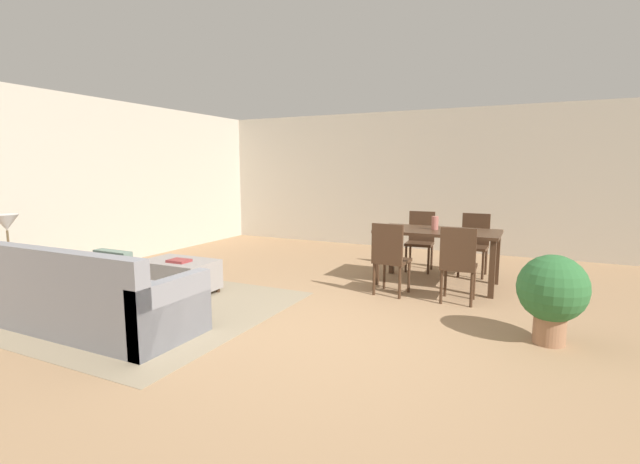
# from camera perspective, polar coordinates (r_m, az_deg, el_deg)

# --- Properties ---
(ground_plane) EXTENTS (10.80, 10.80, 0.00)m
(ground_plane) POSITION_cam_1_polar(r_m,az_deg,el_deg) (4.51, -0.52, -12.54)
(ground_plane) COLOR #9E7A56
(wall_back) EXTENTS (9.00, 0.12, 2.70)m
(wall_back) POSITION_cam_1_polar(r_m,az_deg,el_deg) (8.98, 13.83, 6.39)
(wall_back) COLOR #BCB2A0
(wall_back) RESTS_ON ground_plane
(wall_left) EXTENTS (0.12, 11.00, 2.70)m
(wall_left) POSITION_cam_1_polar(r_m,az_deg,el_deg) (7.68, -30.46, 5.23)
(wall_left) COLOR #BCB2A0
(wall_left) RESTS_ON ground_plane
(area_rug) EXTENTS (3.00, 2.80, 0.01)m
(area_rug) POSITION_cam_1_polar(r_m,az_deg,el_deg) (5.58, -21.73, -8.98)
(area_rug) COLOR gray
(area_rug) RESTS_ON ground_plane
(couch) EXTENTS (2.26, 0.91, 0.86)m
(couch) POSITION_cam_1_polar(r_m,az_deg,el_deg) (5.04, -27.52, -7.79)
(couch) COLOR gray
(couch) RESTS_ON ground_plane
(ottoman_table) EXTENTS (0.91, 0.59, 0.43)m
(ottoman_table) POSITION_cam_1_polar(r_m,az_deg,el_deg) (5.99, -17.51, -5.23)
(ottoman_table) COLOR gray
(ottoman_table) RESTS_ON ground_plane
(side_table) EXTENTS (0.40, 0.40, 0.55)m
(side_table) POSITION_cam_1_polar(r_m,az_deg,el_deg) (6.24, -34.79, -4.00)
(side_table) COLOR brown
(side_table) RESTS_ON ground_plane
(table_lamp) EXTENTS (0.26, 0.26, 0.52)m
(table_lamp) POSITION_cam_1_polar(r_m,az_deg,el_deg) (6.17, -35.19, 0.78)
(table_lamp) COLOR brown
(table_lamp) RESTS_ON side_table
(dining_table) EXTENTS (1.61, 0.86, 0.76)m
(dining_table) POSITION_cam_1_polar(r_m,az_deg,el_deg) (6.28, 14.80, -0.62)
(dining_table) COLOR #422B1C
(dining_table) RESTS_ON ground_plane
(dining_chair_near_left) EXTENTS (0.43, 0.43, 0.92)m
(dining_chair_near_left) POSITION_cam_1_polar(r_m,az_deg,el_deg) (5.64, 8.91, -2.91)
(dining_chair_near_left) COLOR #422B1C
(dining_chair_near_left) RESTS_ON ground_plane
(dining_chair_near_right) EXTENTS (0.42, 0.42, 0.92)m
(dining_chair_near_right) POSITION_cam_1_polar(r_m,az_deg,el_deg) (5.48, 17.27, -3.51)
(dining_chair_near_right) COLOR #422B1C
(dining_chair_near_right) RESTS_ON ground_plane
(dining_chair_far_left) EXTENTS (0.43, 0.43, 0.92)m
(dining_chair_far_left) POSITION_cam_1_polar(r_m,az_deg,el_deg) (7.15, 12.74, -0.66)
(dining_chair_far_left) COLOR #422B1C
(dining_chair_far_left) RESTS_ON ground_plane
(dining_chair_far_right) EXTENTS (0.41, 0.41, 0.92)m
(dining_chair_far_right) POSITION_cam_1_polar(r_m,az_deg,el_deg) (7.05, 19.14, -1.05)
(dining_chair_far_right) COLOR #422B1C
(dining_chair_far_right) RESTS_ON ground_plane
(vase_centerpiece) EXTENTS (0.09, 0.09, 0.18)m
(vase_centerpiece) POSITION_cam_1_polar(r_m,az_deg,el_deg) (6.30, 14.50, 1.14)
(vase_centerpiece) COLOR #B26659
(vase_centerpiece) RESTS_ON dining_table
(book_on_ottoman) EXTENTS (0.26, 0.21, 0.03)m
(book_on_ottoman) POSITION_cam_1_polar(r_m,az_deg,el_deg) (5.84, -17.58, -3.53)
(book_on_ottoman) COLOR maroon
(book_on_ottoman) RESTS_ON ottoman_table
(potted_plant) EXTENTS (0.61, 0.61, 0.83)m
(potted_plant) POSITION_cam_1_polar(r_m,az_deg,el_deg) (4.57, 27.58, -6.78)
(potted_plant) COLOR #996B4C
(potted_plant) RESTS_ON ground_plane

